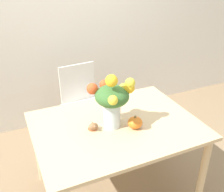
% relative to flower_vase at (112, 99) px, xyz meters
% --- Properties ---
extents(ground_plane, '(12.00, 12.00, 0.00)m').
position_rel_flower_vase_xyz_m(ground_plane, '(0.04, 0.01, -0.97)').
color(ground_plane, '#8E7556').
extents(wall_back, '(8.00, 0.06, 2.70)m').
position_rel_flower_vase_xyz_m(wall_back, '(0.04, 1.43, 0.38)').
color(wall_back, white).
rests_on(wall_back, ground_plane).
extents(dining_table, '(1.30, 0.97, 0.73)m').
position_rel_flower_vase_xyz_m(dining_table, '(0.04, 0.01, -0.33)').
color(dining_table, '#D1B284').
rests_on(dining_table, ground_plane).
extents(flower_vase, '(0.34, 0.33, 0.46)m').
position_rel_flower_vase_xyz_m(flower_vase, '(0.00, 0.00, 0.00)').
color(flower_vase, silver).
rests_on(flower_vase, dining_table).
extents(pumpkin, '(0.12, 0.12, 0.11)m').
position_rel_flower_vase_xyz_m(pumpkin, '(0.15, -0.09, -0.19)').
color(pumpkin, orange).
rests_on(pumpkin, dining_table).
extents(turkey_figurine, '(0.08, 0.10, 0.06)m').
position_rel_flower_vase_xyz_m(turkey_figurine, '(-0.16, 0.02, -0.21)').
color(turkey_figurine, '#936642').
rests_on(turkey_figurine, dining_table).
extents(dining_chair_near_window, '(0.45, 0.45, 0.91)m').
position_rel_flower_vase_xyz_m(dining_chair_near_window, '(0.02, 0.84, -0.49)').
color(dining_chair_near_window, white).
rests_on(dining_chair_near_window, ground_plane).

